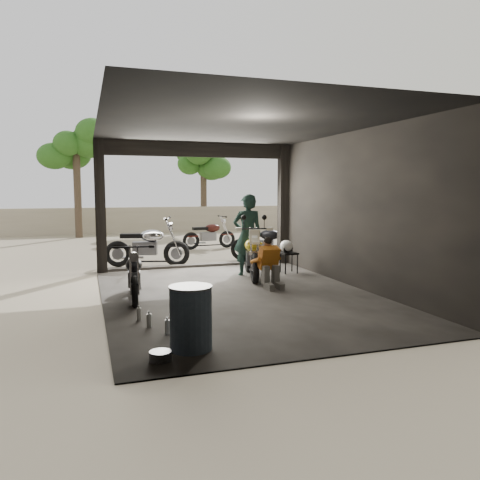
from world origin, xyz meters
TOP-DOWN VIEW (x-y plane):
  - ground at (0.00, 0.00)m, footprint 80.00×80.00m
  - garage at (0.00, 0.55)m, footprint 7.00×7.13m
  - boundary_wall at (0.00, 14.00)m, footprint 18.00×0.30m
  - tree_left at (-3.00, 12.50)m, footprint 2.20×2.20m
  - tree_right at (2.80, 14.00)m, footprint 2.20×2.20m
  - main_bike at (0.84, 1.63)m, footprint 1.16×1.96m
  - left_bike at (-1.92, 0.31)m, footprint 0.77×1.60m
  - outside_bike_a at (-1.22, 3.96)m, footprint 2.06×1.26m
  - outside_bike_b at (1.28, 7.11)m, footprint 1.73×0.87m
  - outside_bike_c at (2.08, 3.90)m, footprint 1.88×1.51m
  - rider at (0.86, 1.94)m, footprint 0.73×0.51m
  - mechanic at (0.82, 0.41)m, footprint 0.53×0.71m
  - stool at (1.89, 1.88)m, footprint 0.37×0.37m
  - helmet at (1.83, 1.90)m, footprint 0.32×0.34m
  - oil_drum at (-1.52, -2.71)m, footprint 0.66×0.66m
  - sign_post at (2.72, 3.45)m, footprint 0.84×0.08m

SIDE VIEW (x-z plane):
  - ground at x=0.00m, z-range 0.00..0.00m
  - oil_drum at x=-1.52m, z-range 0.00..0.82m
  - stool at x=1.89m, z-range 0.18..0.70m
  - mechanic at x=0.82m, z-range 0.00..1.01m
  - left_bike at x=-1.92m, z-range 0.00..1.05m
  - outside_bike_b at x=1.28m, z-range 0.00..1.12m
  - outside_bike_c at x=2.08m, z-range 0.00..1.19m
  - boundary_wall at x=0.00m, z-range 0.00..1.20m
  - main_bike at x=0.84m, z-range 0.00..1.22m
  - outside_bike_a at x=-1.22m, z-range 0.00..1.30m
  - helmet at x=1.83m, z-range 0.52..0.81m
  - rider at x=0.86m, z-range 0.00..1.91m
  - garage at x=0.00m, z-range -0.32..2.88m
  - sign_post at x=2.72m, z-range 0.45..2.96m
  - tree_right at x=2.80m, z-range 1.06..6.06m
  - tree_left at x=-3.00m, z-range 1.19..6.79m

